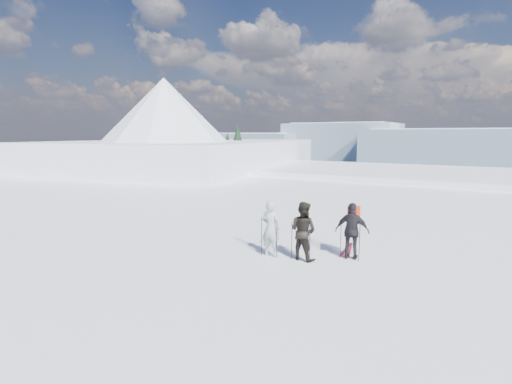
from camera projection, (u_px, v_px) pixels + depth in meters
lake_basin at (431, 247)px, 36.78m from camera, size 820.00×820.00×71.62m
near_ridge at (200, 193)px, 49.37m from camera, size 31.37×35.68×25.62m
skier_grey at (271, 228)px, 12.59m from camera, size 0.65×0.43×1.79m
skier_dark at (303, 231)px, 12.23m from camera, size 0.98×0.82×1.82m
skier_pack at (352, 231)px, 12.30m from camera, size 1.09×0.60×1.76m
backpack at (355, 193)px, 12.36m from camera, size 0.41×0.27×0.55m
ski_poles at (307, 240)px, 12.33m from camera, size 2.87×1.08×1.30m
skis_loose at (348, 250)px, 13.32m from camera, size 0.55×1.70×0.03m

